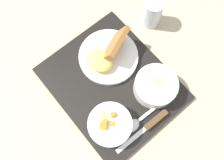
{
  "coord_description": "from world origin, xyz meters",
  "views": [
    {
      "loc": [
        -0.15,
        0.14,
        0.71
      ],
      "look_at": [
        0.0,
        0.0,
        0.04
      ],
      "focal_mm": 38.0,
      "sensor_mm": 36.0,
      "label": 1
    }
  ],
  "objects": [
    {
      "name": "spoon",
      "position": [
        -0.14,
        0.02,
        0.02
      ],
      "size": [
        0.04,
        0.16,
        0.01
      ],
      "rotation": [
        0.0,
        0.0,
        1.47
      ],
      "color": "silver",
      "rests_on": "serving_tray"
    },
    {
      "name": "serving_tray",
      "position": [
        0.0,
        0.0,
        0.01
      ],
      "size": [
        0.41,
        0.35,
        0.01
      ],
      "color": "black",
      "rests_on": "ground_plane"
    },
    {
      "name": "plate_main",
      "position": [
        0.07,
        -0.05,
        0.03
      ],
      "size": [
        0.19,
        0.19,
        0.1
      ],
      "color": "white",
      "rests_on": "serving_tray"
    },
    {
      "name": "bowl_salad",
      "position": [
        -0.09,
        0.09,
        0.04
      ],
      "size": [
        0.12,
        0.12,
        0.06
      ],
      "color": "white",
      "rests_on": "serving_tray"
    },
    {
      "name": "ground_plane",
      "position": [
        0.0,
        0.0,
        0.0
      ],
      "size": [
        4.0,
        4.0,
        0.0
      ],
      "primitive_type": "plane",
      "color": "tan"
    },
    {
      "name": "knife",
      "position": [
        -0.17,
        -0.0,
        0.02
      ],
      "size": [
        0.03,
        0.19,
        0.02
      ],
      "rotation": [
        0.0,
        0.0,
        1.49
      ],
      "color": "silver",
      "rests_on": "serving_tray"
    },
    {
      "name": "glass_water",
      "position": [
        0.08,
        -0.25,
        0.05
      ],
      "size": [
        0.06,
        0.06,
        0.1
      ],
      "color": "silver",
      "rests_on": "ground_plane"
    },
    {
      "name": "bowl_soup",
      "position": [
        -0.1,
        -0.08,
        0.05
      ],
      "size": [
        0.13,
        0.13,
        0.06
      ],
      "color": "white",
      "rests_on": "serving_tray"
    }
  ]
}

